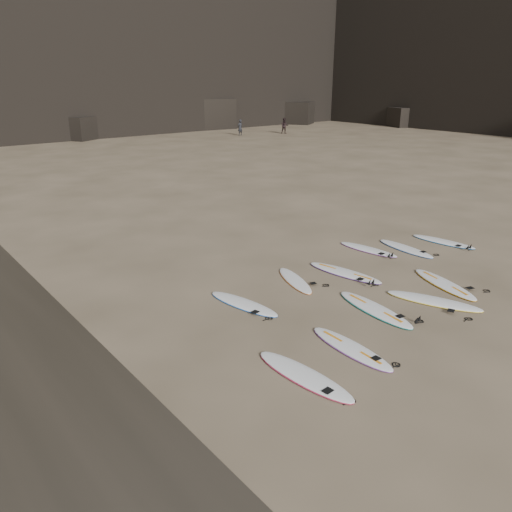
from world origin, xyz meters
The scene contains 14 objects.
ground centered at (0.00, 0.00, 0.00)m, with size 240.00×240.00×0.00m, color #897559.
surfboard_0 centered at (-4.10, -0.92, 0.05)m, with size 0.65×2.71×0.10m, color white.
surfboard_1 centered at (-2.39, -0.79, 0.05)m, with size 0.61×2.56×0.09m, color white.
surfboard_2 centered at (-0.23, 0.21, 0.05)m, with size 0.67×2.80×0.10m, color white.
surfboard_3 centered at (1.55, -0.53, 0.05)m, with size 0.66×2.75×0.10m, color white.
surfboard_4 centered at (2.94, -0.03, 0.05)m, with size 0.66×2.73×0.10m, color white.
surfboard_5 centered at (-2.89, 2.84, 0.05)m, with size 0.60×2.52×0.09m, color white.
surfboard_6 centered at (-0.53, 3.18, 0.04)m, with size 0.55×2.30×0.08m, color white.
surfboard_7 centered at (1.21, 2.61, 0.05)m, with size 0.67×2.78×0.10m, color white.
surfboard_8 centered at (3.72, 3.65, 0.04)m, with size 0.59×2.47×0.09m, color white.
surfboard_9 centered at (4.92, 2.81, 0.05)m, with size 0.62×2.57×0.09m, color white.
surfboard_10 centered at (6.78, 2.37, 0.05)m, with size 0.61×2.56×0.09m, color white.
person_a centered at (23.31, 37.38, 0.85)m, with size 0.62×0.41×1.71m, color black.
person_b centered at (28.31, 35.62, 0.86)m, with size 0.84×0.65×1.73m, color black.
Camera 1 is at (-10.86, -7.57, 6.27)m, focal length 35.00 mm.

